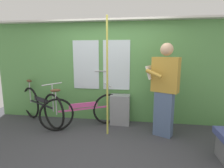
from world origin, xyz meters
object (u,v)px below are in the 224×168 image
Objects in this scene: passenger_reading_newspaper at (164,88)px; handrail_pole at (107,78)px; bicycle_near_door at (83,111)px; trash_bin_by_wall at (120,109)px; bicycle_leaning_behind at (41,106)px.

handrail_pole is (-1.06, -0.10, 0.19)m from passenger_reading_newspaper.
bicycle_near_door is 1.73m from passenger_reading_newspaper.
passenger_reading_newspaper is (1.63, -0.14, 0.56)m from bicycle_near_door.
trash_bin_by_wall is at bearing -6.95° from bicycle_near_door.
trash_bin_by_wall is at bearing -1.20° from passenger_reading_newspaper.
handrail_pole is (1.58, -0.35, 0.72)m from bicycle_leaning_behind.
passenger_reading_newspaper is 0.78× the size of handrail_pole.
handrail_pole reaches higher than bicycle_near_door.
handrail_pole is at bearing -108.75° from trash_bin_by_wall.
passenger_reading_newspaper is at bearing 5.63° from handrail_pole.
handrail_pole is at bearing 31.65° from passenger_reading_newspaper.
bicycle_leaning_behind reaches higher than trash_bin_by_wall.
bicycle_leaning_behind reaches higher than bicycle_near_door.
handrail_pole is (-0.19, -0.55, 0.79)m from trash_bin_by_wall.
trash_bin_by_wall is 0.30× the size of handrail_pole.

